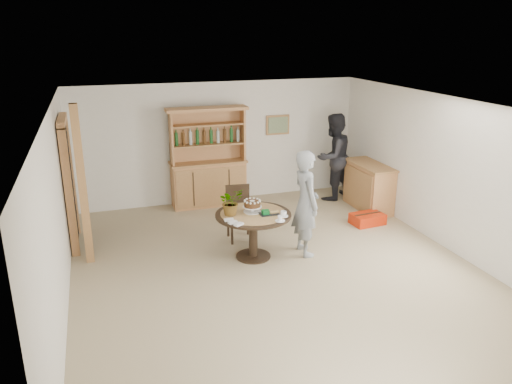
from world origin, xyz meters
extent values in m
plane|color=tan|center=(0.00, 0.00, 0.00)|extent=(7.00, 7.00, 0.00)
cube|color=white|center=(0.00, 3.50, 1.25)|extent=(6.00, 0.04, 2.50)
cube|color=white|center=(0.00, -3.50, 1.25)|extent=(6.00, 0.04, 2.50)
cube|color=white|center=(-3.00, 0.00, 1.25)|extent=(0.04, 7.00, 2.50)
cube|color=white|center=(3.00, 0.00, 1.25)|extent=(0.04, 7.00, 2.50)
cube|color=white|center=(0.00, 0.00, 2.50)|extent=(6.00, 7.00, 0.04)
cube|color=#B2824B|center=(1.30, 3.47, 1.55)|extent=(0.52, 0.03, 0.42)
cube|color=#59724C|center=(1.30, 3.45, 1.55)|extent=(0.44, 0.02, 0.34)
cube|color=black|center=(-2.94, 2.00, 1.05)|extent=(0.10, 0.90, 2.10)
cube|color=tan|center=(-2.92, 1.50, 1.05)|extent=(0.12, 0.10, 2.10)
cube|color=tan|center=(-2.92, 2.50, 1.05)|extent=(0.12, 0.10, 2.10)
cube|color=tan|center=(-2.92, 2.00, 2.13)|extent=(0.12, 1.10, 0.10)
cube|color=#B2824B|center=(-2.70, 1.20, 1.25)|extent=(0.12, 0.12, 2.50)
cube|color=tan|center=(-0.30, 3.24, 0.45)|extent=(1.50, 0.50, 0.90)
cube|color=#B2824B|center=(-0.30, 3.24, 0.92)|extent=(1.56, 0.54, 0.04)
cube|color=tan|center=(-0.30, 3.34, 1.47)|extent=(1.50, 0.04, 1.06)
cube|color=tan|center=(-1.03, 3.19, 1.47)|extent=(0.04, 0.34, 1.06)
cube|color=tan|center=(0.43, 3.19, 1.47)|extent=(0.04, 0.34, 1.06)
cube|color=#B2824B|center=(-0.30, 3.19, 1.30)|extent=(1.44, 0.32, 0.03)
cube|color=#B2824B|center=(-0.30, 3.19, 1.70)|extent=(1.44, 0.32, 0.03)
cube|color=tan|center=(-0.30, 3.19, 2.01)|extent=(1.62, 0.40, 0.06)
cylinder|color=#194C1E|center=(-0.86, 3.19, 1.46)|extent=(0.07, 0.07, 0.28)
cylinder|color=#4C2D14|center=(-0.70, 3.19, 1.46)|extent=(0.07, 0.07, 0.28)
cylinder|color=#B2BFB2|center=(-0.54, 3.19, 1.46)|extent=(0.07, 0.07, 0.28)
cylinder|color=#194C1E|center=(-0.38, 3.19, 1.46)|extent=(0.07, 0.07, 0.28)
cylinder|color=#4C2D14|center=(-0.22, 3.19, 1.46)|extent=(0.07, 0.07, 0.28)
cylinder|color=#B2BFB2|center=(-0.06, 3.19, 1.46)|extent=(0.07, 0.07, 0.28)
cylinder|color=#194C1E|center=(0.10, 3.19, 1.46)|extent=(0.07, 0.07, 0.28)
cylinder|color=#4C2D14|center=(0.26, 3.19, 1.46)|extent=(0.07, 0.07, 0.28)
cube|color=tan|center=(2.74, 2.00, 0.45)|extent=(0.50, 1.20, 0.90)
cube|color=#B2824B|center=(2.74, 2.00, 0.92)|extent=(0.54, 1.26, 0.04)
cylinder|color=black|center=(-0.19, 0.54, 0.73)|extent=(1.20, 1.20, 0.04)
cylinder|color=black|center=(-0.19, 0.54, 0.36)|extent=(0.14, 0.14, 0.70)
cylinder|color=black|center=(-0.19, 0.54, 0.01)|extent=(0.56, 0.56, 0.03)
cylinder|color=#AC8354|center=(-0.19, 0.54, 0.76)|extent=(1.04, 1.04, 0.01)
cube|color=black|center=(-0.19, 1.29, 0.45)|extent=(0.45, 0.45, 0.04)
cube|color=black|center=(-0.18, 1.48, 0.70)|extent=(0.42, 0.06, 0.46)
cube|color=black|center=(-0.18, 1.48, 0.92)|extent=(0.42, 0.07, 0.05)
cube|color=black|center=(-0.39, 1.12, 0.22)|extent=(0.04, 0.04, 0.44)
cube|color=black|center=(-0.03, 1.10, 0.22)|extent=(0.04, 0.04, 0.44)
cube|color=black|center=(-0.36, 1.48, 0.22)|extent=(0.04, 0.04, 0.44)
cube|color=black|center=(0.00, 1.46, 0.22)|extent=(0.04, 0.04, 0.44)
cylinder|color=white|center=(-0.19, 0.59, 0.77)|extent=(0.28, 0.28, 0.01)
cylinder|color=white|center=(-0.19, 0.59, 0.81)|extent=(0.05, 0.05, 0.08)
cylinder|color=white|center=(-0.19, 0.59, 0.85)|extent=(0.30, 0.30, 0.01)
cylinder|color=#4D2D16|center=(-0.19, 0.59, 0.90)|extent=(0.26, 0.26, 0.09)
cylinder|color=white|center=(-0.19, 0.59, 0.95)|extent=(0.08, 0.08, 0.01)
sphere|color=white|center=(-0.07, 0.59, 0.95)|extent=(0.04, 0.04, 0.04)
sphere|color=white|center=(-0.09, 0.65, 0.95)|extent=(0.04, 0.04, 0.04)
sphere|color=white|center=(-0.13, 0.69, 0.95)|extent=(0.04, 0.04, 0.04)
sphere|color=white|center=(-0.19, 0.71, 0.95)|extent=(0.04, 0.04, 0.04)
sphere|color=white|center=(-0.25, 0.69, 0.95)|extent=(0.04, 0.04, 0.04)
sphere|color=white|center=(-0.30, 0.65, 0.95)|extent=(0.04, 0.04, 0.04)
sphere|color=white|center=(-0.31, 0.59, 0.95)|extent=(0.04, 0.04, 0.04)
sphere|color=white|center=(-0.30, 0.53, 0.95)|extent=(0.04, 0.04, 0.04)
sphere|color=white|center=(-0.25, 0.49, 0.95)|extent=(0.04, 0.04, 0.04)
sphere|color=white|center=(-0.19, 0.47, 0.95)|extent=(0.04, 0.04, 0.04)
sphere|color=white|center=(-0.13, 0.49, 0.95)|extent=(0.04, 0.04, 0.04)
sphere|color=white|center=(-0.09, 0.53, 0.95)|extent=(0.04, 0.04, 0.04)
imported|color=#3F7233|center=(-0.54, 0.59, 0.97)|extent=(0.47, 0.44, 0.42)
cube|color=black|center=(0.03, 0.42, 0.77)|extent=(0.30, 0.20, 0.01)
cube|color=#0B6926|center=(-0.03, 0.42, 0.80)|extent=(0.10, 0.10, 0.06)
cube|color=#0B6926|center=(-0.03, 0.42, 0.83)|extent=(0.11, 0.02, 0.01)
cylinder|color=white|center=(0.21, 0.26, 0.76)|extent=(0.15, 0.15, 0.01)
imported|color=white|center=(0.21, 0.26, 0.81)|extent=(0.10, 0.10, 0.08)
cylinder|color=white|center=(0.09, 0.09, 0.76)|extent=(0.15, 0.15, 0.01)
imported|color=white|center=(0.09, 0.09, 0.81)|extent=(0.08, 0.08, 0.07)
cube|color=white|center=(-0.64, 0.34, 0.78)|extent=(0.14, 0.08, 0.03)
cube|color=white|center=(-0.61, 0.22, 0.78)|extent=(0.16, 0.11, 0.03)
cube|color=white|center=(-0.55, 0.12, 0.78)|extent=(0.16, 0.14, 0.03)
imported|color=gray|center=(0.66, 0.44, 0.87)|extent=(0.42, 0.63, 1.73)
imported|color=black|center=(2.31, 2.80, 0.92)|extent=(1.11, 1.01, 1.85)
cube|color=red|center=(2.29, 1.23, 0.10)|extent=(0.63, 0.45, 0.20)
cube|color=black|center=(2.29, 1.23, 0.20)|extent=(0.56, 0.09, 0.01)
camera|label=1|loc=(-2.43, -6.45, 3.53)|focal=35.00mm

